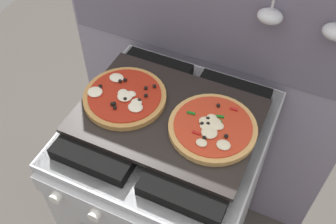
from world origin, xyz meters
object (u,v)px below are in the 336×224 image
object	(u,v)px
pizza_left	(124,97)
stove	(168,193)
baking_tray	(168,116)
pizza_right	(212,128)

from	to	relation	value
pizza_left	stove	bearing A→B (deg)	0.85
stove	pizza_left	xyz separation A→B (m)	(-0.15, -0.00, 0.48)
baking_tray	pizza_right	xyz separation A→B (m)	(0.14, -0.00, 0.02)
stove	pizza_right	world-z (taller)	pizza_right
stove	pizza_right	distance (m)	0.50
stove	pizza_left	size ratio (longest dim) A/B	3.50
baking_tray	pizza_right	size ratio (longest dim) A/B	2.10
baking_tray	pizza_right	distance (m)	0.14
pizza_left	pizza_right	xyz separation A→B (m)	(0.29, 0.00, 0.00)
stove	pizza_left	bearing A→B (deg)	-179.15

